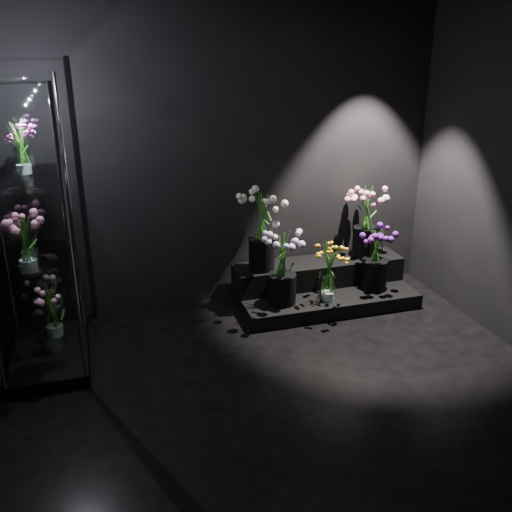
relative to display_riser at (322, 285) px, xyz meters
name	(u,v)px	position (x,y,z in m)	size (l,w,h in m)	color
floor	(304,416)	(-0.83, -1.67, -0.15)	(4.00, 4.00, 0.00)	black
wall_back	(228,157)	(-0.83, 0.33, 1.25)	(4.00, 4.00, 0.00)	black
display_riser	(322,285)	(0.00, 0.00, 0.00)	(1.68, 0.75, 0.37)	black
display_case	(31,231)	(-2.51, -0.40, 0.93)	(0.59, 0.99, 2.17)	black
bouquet_orange_bells	(329,271)	(-0.06, -0.29, 0.27)	(0.34, 0.34, 0.55)	white
bouquet_lilac	(282,263)	(-0.49, -0.22, 0.38)	(0.50, 0.50, 0.69)	black
bouquet_purple	(375,256)	(0.47, -0.16, 0.32)	(0.39, 0.39, 0.60)	black
bouquet_cream_roses	(262,225)	(-0.59, 0.07, 0.65)	(0.49, 0.49, 0.73)	black
bouquet_pink_roses	(367,218)	(0.49, 0.10, 0.61)	(0.42, 0.42, 0.70)	black
bouquet_case_pink	(25,242)	(-2.54, -0.58, 0.91)	(0.32, 0.32, 0.41)	white
bouquet_case_magenta	(21,146)	(-2.51, -0.28, 1.53)	(0.24, 0.24, 0.38)	white
bouquet_case_base_pink	(52,307)	(-2.47, -0.18, 0.20)	(0.32, 0.32, 0.49)	white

